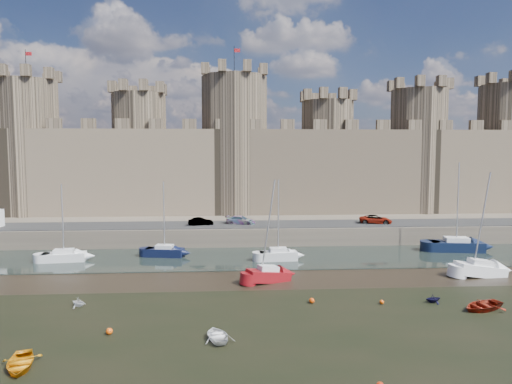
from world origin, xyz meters
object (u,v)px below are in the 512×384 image
(sailboat_2, at_px, (278,254))
(dinghy_0, at_px, (20,364))
(sailboat_5, at_px, (480,269))
(car_1, at_px, (201,222))
(sailboat_0, at_px, (64,256))
(car_3, at_px, (376,219))
(sailboat_3, at_px, (456,245))
(sailboat_4, at_px, (268,274))
(sailboat_1, at_px, (165,251))
(car_2, at_px, (241,220))

(sailboat_2, bearing_deg, dinghy_0, -128.48)
(sailboat_5, bearing_deg, car_1, 143.59)
(sailboat_0, height_order, sailboat_2, sailboat_2)
(dinghy_0, bearing_deg, car_3, 32.43)
(sailboat_0, distance_m, sailboat_3, 48.50)
(car_3, distance_m, sailboat_3, 11.36)
(sailboat_2, relative_size, sailboat_4, 0.94)
(sailboat_3, xyz_separation_m, dinghy_0, (-41.58, -29.44, -0.54))
(car_3, relative_size, sailboat_1, 0.50)
(car_2, relative_size, sailboat_1, 0.46)
(sailboat_2, distance_m, dinghy_0, 31.59)
(car_3, distance_m, sailboat_4, 26.40)
(car_1, bearing_deg, sailboat_2, -149.58)
(car_1, distance_m, sailboat_1, 9.50)
(sailboat_1, height_order, sailboat_5, sailboat_5)
(sailboat_4, bearing_deg, sailboat_0, 134.87)
(car_1, distance_m, sailboat_2, 14.96)
(car_3, relative_size, sailboat_5, 0.43)
(sailboat_0, bearing_deg, sailboat_5, -18.12)
(sailboat_0, relative_size, dinghy_0, 2.91)
(car_1, height_order, sailboat_4, sailboat_4)
(sailboat_4, bearing_deg, car_2, 73.46)
(sailboat_4, bearing_deg, sailboat_2, 54.84)
(dinghy_0, bearing_deg, sailboat_0, 88.78)
(sailboat_0, bearing_deg, car_3, 7.23)
(car_3, bearing_deg, sailboat_2, 137.50)
(sailboat_2, distance_m, sailboat_4, 8.79)
(sailboat_2, distance_m, sailboat_3, 23.70)
(car_1, relative_size, car_3, 0.75)
(sailboat_4, bearing_deg, car_3, 26.50)
(sailboat_0, relative_size, sailboat_2, 0.95)
(sailboat_1, bearing_deg, sailboat_2, -1.47)
(sailboat_0, height_order, sailboat_4, sailboat_4)
(sailboat_2, relative_size, sailboat_3, 0.83)
(dinghy_0, bearing_deg, car_1, 61.63)
(car_3, bearing_deg, dinghy_0, 149.21)
(car_1, bearing_deg, car_3, -100.35)
(car_1, height_order, sailboat_2, sailboat_2)
(sailboat_3, xyz_separation_m, sailboat_5, (-3.35, -11.46, -0.09))
(sailboat_0, relative_size, sailboat_5, 0.84)
(car_1, xyz_separation_m, car_3, (25.02, 0.05, 0.07))
(car_1, relative_size, sailboat_3, 0.30)
(car_1, distance_m, sailboat_3, 34.04)
(sailboat_0, height_order, sailboat_3, sailboat_3)
(sailboat_2, bearing_deg, car_2, 105.31)
(car_3, xyz_separation_m, sailboat_0, (-40.34, -10.14, -2.41))
(sailboat_1, relative_size, sailboat_5, 0.85)
(sailboat_4, xyz_separation_m, sailboat_5, (22.02, 0.70, 0.02))
(sailboat_1, xyz_separation_m, sailboat_4, (11.67, -11.43, -0.00))
(car_3, distance_m, sailboat_5, 19.82)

